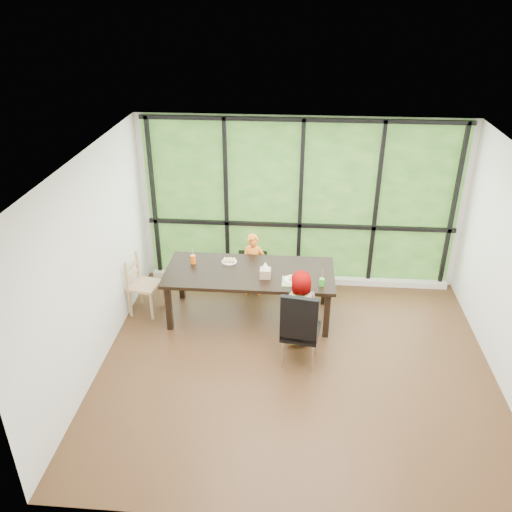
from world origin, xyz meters
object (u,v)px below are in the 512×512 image
at_px(dining_table, 250,294).
at_px(orange_cup, 193,259).
at_px(plate_far, 229,262).
at_px(green_cup, 322,282).
at_px(child_toddler, 253,265).
at_px(tissue_box, 265,273).
at_px(plate_near, 293,280).
at_px(child_older, 299,308).
at_px(chair_window_leather, 253,251).
at_px(chair_end_beech, 145,285).
at_px(chair_interior_leather, 301,326).

distance_m(dining_table, orange_cup, 0.97).
xyz_separation_m(plate_far, orange_cup, (-0.52, -0.07, 0.06)).
distance_m(plate_far, green_cup, 1.45).
bearing_deg(plate_far, child_toddler, 49.50).
relative_size(plate_far, orange_cup, 1.76).
distance_m(child_toddler, tissue_box, 0.87).
bearing_deg(plate_near, child_older, -78.02).
distance_m(child_older, green_cup, 0.48).
distance_m(chair_window_leather, orange_cup, 1.20).
distance_m(chair_end_beech, child_toddler, 1.67).
xyz_separation_m(chair_window_leather, child_older, (0.75, -1.61, 0.00)).
relative_size(chair_interior_leather, plate_far, 4.85).
bearing_deg(child_toddler, plate_far, -129.99).
height_order(chair_window_leather, chair_interior_leather, same).
xyz_separation_m(chair_interior_leather, plate_near, (-0.11, 0.79, 0.22)).
height_order(chair_window_leather, plate_near, chair_window_leather).
height_order(plate_near, green_cup, green_cup).
height_order(plate_far, green_cup, green_cup).
height_order(child_older, plate_far, child_older).
height_order(child_toddler, plate_near, child_toddler).
height_order(orange_cup, tissue_box, tissue_box).
bearing_deg(plate_near, chair_interior_leather, -81.77).
xyz_separation_m(green_cup, tissue_box, (-0.77, 0.17, 0.01)).
height_order(chair_window_leather, child_older, child_older).
height_order(chair_interior_leather, chair_end_beech, chair_interior_leather).
height_order(chair_window_leather, green_cup, chair_window_leather).
bearing_deg(chair_end_beech, green_cup, -87.81).
xyz_separation_m(dining_table, tissue_box, (0.23, -0.15, 0.44)).
relative_size(chair_end_beech, child_toddler, 0.88).
bearing_deg(child_older, chair_interior_leather, 75.67).
bearing_deg(child_older, chair_end_beech, -33.23).
xyz_separation_m(orange_cup, tissue_box, (1.07, -0.32, 0.00)).
bearing_deg(child_toddler, plate_near, -52.33).
relative_size(child_older, tissue_box, 7.28).
bearing_deg(plate_far, child_older, -38.98).
bearing_deg(green_cup, chair_interior_leather, -111.66).
xyz_separation_m(chair_window_leather, green_cup, (1.05, -1.35, 0.26)).
xyz_separation_m(chair_end_beech, plate_far, (1.23, 0.26, 0.31)).
height_order(child_older, green_cup, child_older).
bearing_deg(chair_end_beech, child_older, -95.22).
xyz_separation_m(chair_interior_leather, orange_cup, (-1.58, 1.17, 0.27)).
bearing_deg(green_cup, tissue_box, 167.76).
relative_size(chair_window_leather, orange_cup, 8.52).
bearing_deg(child_older, chair_window_leather, -83.94).
distance_m(dining_table, chair_window_leather, 1.04).
relative_size(dining_table, orange_cup, 18.90).
relative_size(dining_table, tissue_box, 16.03).
bearing_deg(plate_near, tissue_box, 172.82).
relative_size(chair_window_leather, plate_near, 4.39).
bearing_deg(plate_near, dining_table, 162.31).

